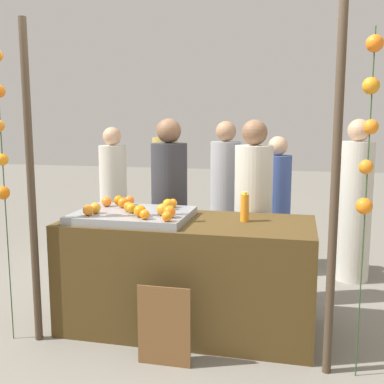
{
  "coord_description": "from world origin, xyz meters",
  "views": [
    {
      "loc": [
        0.82,
        -3.44,
        1.64
      ],
      "look_at": [
        0.0,
        0.15,
        1.07
      ],
      "focal_mm": 43.54,
      "sensor_mm": 36.0,
      "label": 1
    }
  ],
  "objects": [
    {
      "name": "ground_plane",
      "position": [
        0.0,
        0.0,
        0.0
      ],
      "size": [
        24.0,
        24.0,
        0.0
      ],
      "primitive_type": "plane",
      "color": "gray"
    },
    {
      "name": "stall_counter",
      "position": [
        0.0,
        0.0,
        0.44
      ],
      "size": [
        1.94,
        0.85,
        0.87
      ],
      "primitive_type": "cube",
      "color": "#4C3819",
      "rests_on": "ground_plane"
    },
    {
      "name": "orange_tray",
      "position": [
        -0.43,
        -0.05,
        0.9
      ],
      "size": [
        0.89,
        0.69,
        0.06
      ],
      "primitive_type": "cube",
      "color": "gray",
      "rests_on": "stall_counter"
    },
    {
      "name": "orange_0",
      "position": [
        -0.18,
        0.09,
        0.97
      ],
      "size": [
        0.09,
        0.09,
        0.09
      ],
      "primitive_type": "sphere",
      "color": "orange",
      "rests_on": "orange_tray"
    },
    {
      "name": "orange_1",
      "position": [
        -0.72,
        0.1,
        0.97
      ],
      "size": [
        0.08,
        0.08,
        0.08
      ],
      "primitive_type": "sphere",
      "color": "orange",
      "rests_on": "orange_tray"
    },
    {
      "name": "orange_2",
      "position": [
        -0.46,
        -0.05,
        0.97
      ],
      "size": [
        0.08,
        0.08,
        0.08
      ],
      "primitive_type": "sphere",
      "color": "orange",
      "rests_on": "orange_tray"
    },
    {
      "name": "orange_3",
      "position": [
        -0.09,
        -0.21,
        0.98
      ],
      "size": [
        0.09,
        0.09,
        0.09
      ],
      "primitive_type": "sphere",
      "color": "orange",
      "rests_on": "orange_tray"
    },
    {
      "name": "orange_4",
      "position": [
        -0.42,
        -0.11,
        0.97
      ],
      "size": [
        0.08,
        0.08,
        0.08
      ],
      "primitive_type": "sphere",
      "color": "orange",
      "rests_on": "orange_tray"
    },
    {
      "name": "orange_5",
      "position": [
        -0.17,
        0.19,
        0.97
      ],
      "size": [
        0.07,
        0.07,
        0.07
      ],
      "primitive_type": "sphere",
      "color": "orange",
      "rests_on": "orange_tray"
    },
    {
      "name": "orange_6",
      "position": [
        -0.25,
        -0.31,
        0.97
      ],
      "size": [
        0.07,
        0.07,
        0.07
      ],
      "primitive_type": "sphere",
      "color": "orange",
      "rests_on": "orange_tray"
    },
    {
      "name": "orange_7",
      "position": [
        -0.16,
        -0.15,
        0.98
      ],
      "size": [
        0.09,
        0.09,
        0.09
      ],
      "primitive_type": "sphere",
      "color": "orange",
      "rests_on": "orange_tray"
    },
    {
      "name": "orange_8",
      "position": [
        -0.56,
        0.08,
        0.97
      ],
      "size": [
        0.08,
        0.08,
        0.08
      ],
      "primitive_type": "sphere",
      "color": "orange",
      "rests_on": "orange_tray"
    },
    {
      "name": "orange_9",
      "position": [
        -0.64,
        0.19,
        0.97
      ],
      "size": [
        0.08,
        0.08,
        0.08
      ],
      "primitive_type": "sphere",
      "color": "orange",
      "rests_on": "orange_tray"
    },
    {
      "name": "orange_10",
      "position": [
        -0.69,
        -0.19,
        0.97
      ],
      "size": [
        0.09,
        0.09,
        0.09
      ],
      "primitive_type": "sphere",
      "color": "orange",
      "rests_on": "orange_tray"
    },
    {
      "name": "orange_11",
      "position": [
        -0.56,
        0.22,
        0.97
      ],
      "size": [
        0.08,
        0.08,
        0.08
      ],
      "primitive_type": "sphere",
      "color": "orange",
      "rests_on": "orange_tray"
    },
    {
      "name": "orange_12",
      "position": [
        -0.31,
        -0.24,
        0.98
      ],
      "size": [
        0.09,
        0.09,
        0.09
      ],
      "primitive_type": "sphere",
      "color": "orange",
      "rests_on": "orange_tray"
    },
    {
      "name": "orange_13",
      "position": [
        -0.07,
        -0.34,
        0.97
      ],
      "size": [
        0.07,
        0.07,
        0.07
      ],
      "primitive_type": "sphere",
      "color": "orange",
      "rests_on": "orange_tray"
    },
    {
      "name": "orange_14",
      "position": [
        -0.7,
        -0.27,
        0.97
      ],
      "size": [
        0.08,
        0.08,
        0.08
      ],
      "primitive_type": "sphere",
      "color": "orange",
      "rests_on": "orange_tray"
    },
    {
      "name": "juice_bottle",
      "position": [
        0.43,
        0.06,
        0.98
      ],
      "size": [
        0.07,
        0.07,
        0.23
      ],
      "color": "orange",
      "rests_on": "stall_counter"
    },
    {
      "name": "chalkboard_sign",
      "position": [
        -0.02,
        -0.61,
        0.27
      ],
      "size": [
        0.36,
        0.03,
        0.57
      ],
      "color": "brown",
      "rests_on": "ground_plane"
    },
    {
      "name": "vendor_left",
      "position": [
        -0.33,
        0.65,
        0.77
      ],
      "size": [
        0.33,
        0.33,
        1.66
      ],
      "color": "#333338",
      "rests_on": "ground_plane"
    },
    {
      "name": "vendor_right",
      "position": [
        0.45,
        0.6,
        0.77
      ],
      "size": [
        0.33,
        0.33,
        1.65
      ],
      "color": "beige",
      "rests_on": "ground_plane"
    },
    {
      "name": "crowd_person_0",
      "position": [
        -1.26,
        1.57,
        0.73
      ],
      "size": [
        0.31,
        0.31,
        1.56
      ],
      "color": "beige",
      "rests_on": "ground_plane"
    },
    {
      "name": "crowd_person_1",
      "position": [
        1.4,
        1.47,
        0.77
      ],
      "size": [
        0.33,
        0.33,
        1.65
      ],
      "color": "beige",
      "rests_on": "ground_plane"
    },
    {
      "name": "crowd_person_2",
      "position": [
        -0.86,
        2.37,
        0.76
      ],
      "size": [
        0.33,
        0.33,
        1.64
      ],
      "color": "tan",
      "rests_on": "ground_plane"
    },
    {
      "name": "crowd_person_3",
      "position": [
        0.61,
        1.47,
        0.69
      ],
      "size": [
        0.3,
        0.3,
        1.48
      ],
      "color": "#384C8C",
      "rests_on": "ground_plane"
    },
    {
      "name": "crowd_person_4",
      "position": [
        0.06,
        1.54,
        0.76
      ],
      "size": [
        0.33,
        0.33,
        1.63
      ],
      "color": "#99999E",
      "rests_on": "ground_plane"
    },
    {
      "name": "canopy_post_left",
      "position": [
        -1.05,
        -0.46,
        1.17
      ],
      "size": [
        0.06,
        0.06,
        2.34
      ],
      "primitive_type": "cylinder",
      "color": "#473828",
      "rests_on": "ground_plane"
    },
    {
      "name": "canopy_post_right",
      "position": [
        1.05,
        -0.46,
        1.17
      ],
      "size": [
        0.06,
        0.06,
        2.34
      ],
      "primitive_type": "cylinder",
      "color": "#473828",
      "rests_on": "ground_plane"
    },
    {
      "name": "garland_strand_left",
      "position": [
        -1.25,
        -0.5,
        1.55
      ],
      "size": [
        0.11,
        0.11,
        2.18
      ],
      "color": "#2D4C23",
      "rests_on": "ground_plane"
    },
    {
      "name": "garland_strand_right",
      "position": [
        1.23,
        -0.48,
        1.6
      ],
      "size": [
        0.11,
        0.11,
        2.18
      ],
      "color": "#2D4C23",
      "rests_on": "ground_plane"
    }
  ]
}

